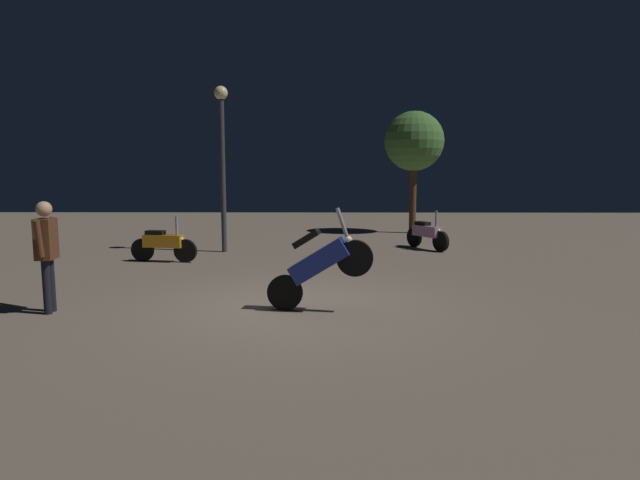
{
  "coord_description": "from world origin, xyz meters",
  "views": [
    {
      "loc": [
        0.45,
        -8.43,
        2.17
      ],
      "look_at": [
        0.35,
        0.66,
        1.0
      ],
      "focal_mm": 29.87,
      "sensor_mm": 36.0,
      "label": 1
    }
  ],
  "objects_px": {
    "person_rider_beside": "(46,247)",
    "motorcycle_pink_parked_right": "(427,234)",
    "motorcycle_orange_parked_left": "(163,244)",
    "motorcycle_blue_foreground": "(319,265)",
    "streetlamp_near": "(222,146)"
  },
  "relations": [
    {
      "from": "person_rider_beside",
      "to": "motorcycle_pink_parked_right",
      "type": "bearing_deg",
      "value": -141.4
    },
    {
      "from": "motorcycle_pink_parked_right",
      "to": "person_rider_beside",
      "type": "xyz_separation_m",
      "value": [
        -7.13,
        -6.91,
        0.6
      ]
    },
    {
      "from": "motorcycle_orange_parked_left",
      "to": "motorcycle_pink_parked_right",
      "type": "bearing_deg",
      "value": 26.44
    },
    {
      "from": "motorcycle_blue_foreground",
      "to": "person_rider_beside",
      "type": "bearing_deg",
      "value": -169.07
    },
    {
      "from": "streetlamp_near",
      "to": "motorcycle_blue_foreground",
      "type": "bearing_deg",
      "value": -66.92
    },
    {
      "from": "motorcycle_orange_parked_left",
      "to": "person_rider_beside",
      "type": "relative_size",
      "value": 0.96
    },
    {
      "from": "motorcycle_pink_parked_right",
      "to": "person_rider_beside",
      "type": "distance_m",
      "value": 9.95
    },
    {
      "from": "motorcycle_blue_foreground",
      "to": "streetlamp_near",
      "type": "distance_m",
      "value": 7.09
    },
    {
      "from": "motorcycle_orange_parked_left",
      "to": "person_rider_beside",
      "type": "bearing_deg",
      "value": -85.96
    },
    {
      "from": "person_rider_beside",
      "to": "motorcycle_orange_parked_left",
      "type": "bearing_deg",
      "value": -99.77
    },
    {
      "from": "motorcycle_blue_foreground",
      "to": "motorcycle_orange_parked_left",
      "type": "distance_m",
      "value": 5.98
    },
    {
      "from": "motorcycle_orange_parked_left",
      "to": "streetlamp_near",
      "type": "bearing_deg",
      "value": 62.89
    },
    {
      "from": "person_rider_beside",
      "to": "motorcycle_blue_foreground",
      "type": "bearing_deg",
      "value": 175.78
    },
    {
      "from": "motorcycle_pink_parked_right",
      "to": "person_rider_beside",
      "type": "bearing_deg",
      "value": -76.91
    },
    {
      "from": "motorcycle_blue_foreground",
      "to": "person_rider_beside",
      "type": "distance_m",
      "value": 4.18
    }
  ]
}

